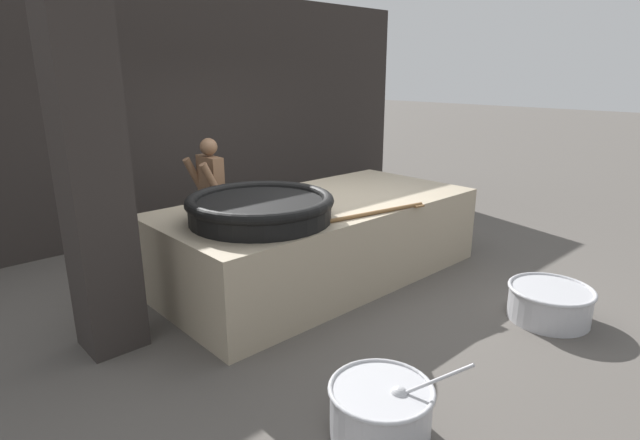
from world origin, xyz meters
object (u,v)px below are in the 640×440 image
giant_wok_near (260,207)px  prep_bowl_meat (550,302)px  prep_bowl_vegetables (381,408)px  cook (211,194)px

giant_wok_near → prep_bowl_meat: 2.89m
giant_wok_near → prep_bowl_meat: size_ratio=1.82×
giant_wok_near → prep_bowl_meat: bearing=-49.2°
prep_bowl_meat → prep_bowl_vegetables: bearing=178.7°
giant_wok_near → prep_bowl_vegetables: giant_wok_near is taller
cook → prep_bowl_meat: bearing=114.9°
giant_wok_near → cook: 1.60m
prep_bowl_meat → cook: bearing=111.5°
giant_wok_near → cook: size_ratio=0.94×
prep_bowl_vegetables → prep_bowl_meat: size_ratio=1.05×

